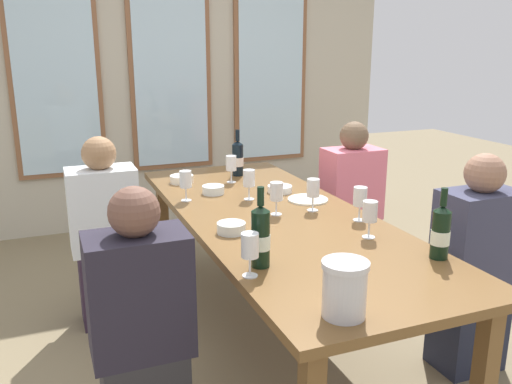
{
  "coord_description": "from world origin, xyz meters",
  "views": [
    {
      "loc": [
        -1.09,
        -2.45,
        1.6
      ],
      "look_at": [
        0.0,
        0.28,
        0.79
      ],
      "focal_mm": 37.92,
      "sensor_mm": 36.0,
      "label": 1
    }
  ],
  "objects": [
    {
      "name": "tasting_bowl_0",
      "position": [
        -0.31,
        -0.18,
        0.77
      ],
      "size": [
        0.14,
        0.14,
        0.05
      ],
      "primitive_type": "cylinder",
      "color": "white",
      "rests_on": "dining_table"
    },
    {
      "name": "wine_glass_1",
      "position": [
        -0.03,
        0.32,
        0.86
      ],
      "size": [
        0.07,
        0.07,
        0.17
      ],
      "color": "white",
      "rests_on": "dining_table"
    },
    {
      "name": "seated_person_0",
      "position": [
        -0.81,
        -0.57,
        0.53
      ],
      "size": [
        0.38,
        0.24,
        1.11
      ],
      "color": "#302E32",
      "rests_on": "ground"
    },
    {
      "name": "ground_plane",
      "position": [
        0.0,
        0.0,
        0.0
      ],
      "size": [
        12.0,
        12.0,
        0.0
      ],
      "primitive_type": "plane",
      "color": "#7B6C4E"
    },
    {
      "name": "wine_bottle_1",
      "position": [
        -0.33,
        -0.6,
        0.87
      ],
      "size": [
        0.08,
        0.08,
        0.33
      ],
      "color": "black",
      "rests_on": "dining_table"
    },
    {
      "name": "white_plate_0",
      "position": [
        0.28,
        0.18,
        0.74
      ],
      "size": [
        0.23,
        0.23,
        0.01
      ],
      "primitive_type": "cylinder",
      "color": "white",
      "rests_on": "dining_table"
    },
    {
      "name": "wine_bottle_2",
      "position": [
        0.39,
        -0.79,
        0.85
      ],
      "size": [
        0.08,
        0.08,
        0.3
      ],
      "color": "black",
      "rests_on": "dining_table"
    },
    {
      "name": "dining_table",
      "position": [
        0.0,
        0.0,
        0.67
      ],
      "size": [
        0.92,
        2.43,
        0.74
      ],
      "color": "brown",
      "rests_on": "ground"
    },
    {
      "name": "wine_bottle_0",
      "position": [
        0.11,
        0.9,
        0.86
      ],
      "size": [
        0.08,
        0.08,
        0.31
      ],
      "color": "black",
      "rests_on": "dining_table"
    },
    {
      "name": "tasting_bowl_1",
      "position": [
        0.2,
        0.4,
        0.76
      ],
      "size": [
        0.15,
        0.15,
        0.04
      ],
      "primitive_type": "cylinder",
      "color": "white",
      "rests_on": "dining_table"
    },
    {
      "name": "wine_glass_0",
      "position": [
        -0.37,
        0.43,
        0.86
      ],
      "size": [
        0.07,
        0.07,
        0.17
      ],
      "color": "white",
      "rests_on": "dining_table"
    },
    {
      "name": "seated_person_1",
      "position": [
        0.81,
        -0.57,
        0.53
      ],
      "size": [
        0.38,
        0.24,
        1.11
      ],
      "color": "#222638",
      "rests_on": "ground"
    },
    {
      "name": "wine_glass_2",
      "position": [
        0.01,
        0.73,
        0.86
      ],
      "size": [
        0.07,
        0.07,
        0.17
      ],
      "color": "white",
      "rests_on": "dining_table"
    },
    {
      "name": "tasting_bowl_2",
      "position": [
        -0.18,
        0.51,
        0.76
      ],
      "size": [
        0.13,
        0.13,
        0.05
      ],
      "primitive_type": "cylinder",
      "color": "white",
      "rests_on": "dining_table"
    },
    {
      "name": "metal_pitcher",
      "position": [
        -0.23,
        -1.07,
        0.84
      ],
      "size": [
        0.16,
        0.16,
        0.19
      ],
      "color": "silver",
      "rests_on": "dining_table"
    },
    {
      "name": "seated_person_2",
      "position": [
        -0.81,
        0.59,
        0.53
      ],
      "size": [
        0.38,
        0.24,
        1.11
      ],
      "color": "#312234",
      "rests_on": "ground"
    },
    {
      "name": "wine_glass_6",
      "position": [
        -0.0,
        0.0,
        0.86
      ],
      "size": [
        0.07,
        0.07,
        0.17
      ],
      "color": "white",
      "rests_on": "dining_table"
    },
    {
      "name": "wine_glass_3",
      "position": [
        -0.41,
        -0.67,
        0.86
      ],
      "size": [
        0.07,
        0.07,
        0.17
      ],
      "color": "white",
      "rests_on": "dining_table"
    },
    {
      "name": "wine_glass_5",
      "position": [
        0.26,
        -0.47,
        0.86
      ],
      "size": [
        0.07,
        0.07,
        0.17
      ],
      "color": "white",
      "rests_on": "dining_table"
    },
    {
      "name": "seated_person_3",
      "position": [
        0.81,
        0.58,
        0.53
      ],
      "size": [
        0.38,
        0.24,
        1.11
      ],
      "color": "#22232B",
      "rests_on": "ground"
    },
    {
      "name": "wine_glass_7",
      "position": [
        0.35,
        -0.24,
        0.86
      ],
      "size": [
        0.07,
        0.07,
        0.17
      ],
      "color": "white",
      "rests_on": "dining_table"
    },
    {
      "name": "wine_glass_4",
      "position": [
        0.21,
        -0.01,
        0.86
      ],
      "size": [
        0.07,
        0.07,
        0.17
      ],
      "color": "white",
      "rests_on": "dining_table"
    },
    {
      "name": "tasting_bowl_3",
      "position": [
        -0.29,
        0.84,
        0.76
      ],
      "size": [
        0.15,
        0.15,
        0.05
      ],
      "primitive_type": "cylinder",
      "color": "white",
      "rests_on": "dining_table"
    },
    {
      "name": "back_wall_with_windows",
      "position": [
        0.0,
        2.34,
        1.45
      ],
      "size": [
        4.12,
        0.1,
        2.9
      ],
      "color": "#B8B19B",
      "rests_on": "ground"
    }
  ]
}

